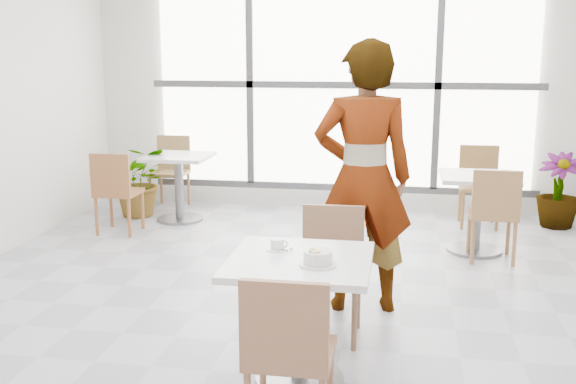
% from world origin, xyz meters
% --- Properties ---
extents(floor, '(7.00, 7.00, 0.00)m').
position_xyz_m(floor, '(0.00, 0.00, 0.00)').
color(floor, '#9E9EA5').
rests_on(floor, ground).
extents(wall_back, '(6.00, 0.00, 6.00)m').
position_xyz_m(wall_back, '(0.00, 3.50, 1.50)').
color(wall_back, silver).
rests_on(wall_back, ground).
extents(window, '(4.60, 0.07, 2.52)m').
position_xyz_m(window, '(0.00, 3.44, 1.50)').
color(window, white).
rests_on(window, ground).
extents(main_table, '(0.80, 0.80, 0.75)m').
position_xyz_m(main_table, '(0.17, -0.90, 0.52)').
color(main_table, white).
rests_on(main_table, ground).
extents(chair_near, '(0.42, 0.42, 0.87)m').
position_xyz_m(chair_near, '(0.21, -1.52, 0.50)').
color(chair_near, '#9A6548').
rests_on(chair_near, ground).
extents(chair_far, '(0.42, 0.42, 0.87)m').
position_xyz_m(chair_far, '(0.27, -0.18, 0.50)').
color(chair_far, brown).
rests_on(chair_far, ground).
extents(oatmeal_bowl, '(0.21, 0.21, 0.10)m').
position_xyz_m(oatmeal_bowl, '(0.29, -1.01, 0.79)').
color(oatmeal_bowl, silver).
rests_on(oatmeal_bowl, main_table).
extents(coffee_cup, '(0.16, 0.13, 0.07)m').
position_xyz_m(coffee_cup, '(0.02, -0.76, 0.78)').
color(coffee_cup, silver).
rests_on(coffee_cup, main_table).
extents(person, '(0.79, 0.59, 1.98)m').
position_xyz_m(person, '(0.45, 0.31, 0.99)').
color(person, black).
rests_on(person, ground).
extents(bg_table_left, '(0.70, 0.70, 0.75)m').
position_xyz_m(bg_table_left, '(-1.75, 2.61, 0.49)').
color(bg_table_left, silver).
rests_on(bg_table_left, ground).
extents(bg_table_right, '(0.70, 0.70, 0.75)m').
position_xyz_m(bg_table_right, '(1.44, 1.92, 0.49)').
color(bg_table_right, silver).
rests_on(bg_table_right, ground).
extents(bg_chair_left_near, '(0.42, 0.42, 0.87)m').
position_xyz_m(bg_chair_left_near, '(-2.21, 1.93, 0.50)').
color(bg_chair_left_near, brown).
rests_on(bg_chair_left_near, ground).
extents(bg_chair_left_far, '(0.42, 0.42, 0.87)m').
position_xyz_m(bg_chair_left_far, '(-2.07, 3.26, 0.50)').
color(bg_chair_left_far, olive).
rests_on(bg_chair_left_far, ground).
extents(bg_chair_right_near, '(0.42, 0.42, 0.87)m').
position_xyz_m(bg_chair_right_near, '(1.55, 1.61, 0.50)').
color(bg_chair_right_near, olive).
rests_on(bg_chair_right_near, ground).
extents(bg_chair_right_far, '(0.42, 0.42, 0.87)m').
position_xyz_m(bg_chair_right_far, '(1.57, 3.00, 0.50)').
color(bg_chair_right_far, brown).
rests_on(bg_chair_right_far, ground).
extents(plant_left, '(0.88, 0.81, 0.83)m').
position_xyz_m(plant_left, '(-2.27, 2.74, 0.41)').
color(plant_left, '#3F823C').
rests_on(plant_left, ground).
extents(plant_right, '(0.56, 0.56, 0.82)m').
position_xyz_m(plant_right, '(2.41, 3.02, 0.41)').
color(plant_right, '#4A7643').
rests_on(plant_right, ground).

